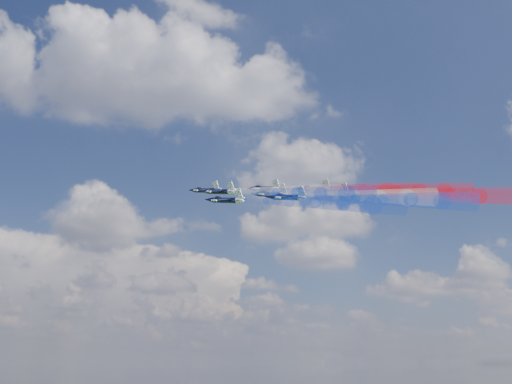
{
  "coord_description": "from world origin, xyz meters",
  "views": [
    {
      "loc": [
        2.37,
        -135.58,
        116.12
      ],
      "look_at": [
        10.86,
        9.09,
        160.21
      ],
      "focal_mm": 39.69,
      "sensor_mm": 36.0,
      "label": 1
    }
  ],
  "objects": [
    {
      "name": "jet_lead",
      "position": [
        -3.17,
        20.08,
        163.79
      ],
      "size": [
        16.23,
        16.16,
        8.42
      ],
      "primitive_type": null,
      "rotation": [
        0.2,
        -0.28,
        0.8
      ],
      "color": "black"
    },
    {
      "name": "jet_rear_left",
      "position": [
        17.29,
        -6.61,
        154.25
      ],
      "size": [
        16.23,
        16.16,
        8.42
      ],
      "primitive_type": null,
      "rotation": [
        0.2,
        -0.28,
        0.8
      ],
      "color": "black"
    },
    {
      "name": "trail_inner_left",
      "position": [
        19.37,
        -10.23,
        154.33
      ],
      "size": [
        31.78,
        29.38,
        12.7
      ],
      "primitive_type": null,
      "rotation": [
        0.2,
        -0.28,
        0.8
      ],
      "color": "#173BC5"
    },
    {
      "name": "trail_inner_right",
      "position": [
        32.25,
        1.79,
        159.09
      ],
      "size": [
        31.78,
        29.38,
        12.7
      ],
      "primitive_type": null,
      "rotation": [
        0.2,
        -0.28,
        0.8
      ],
      "color": "red"
    },
    {
      "name": "trail_lead",
      "position": [
        15.32,
        3.96,
        158.92
      ],
      "size": [
        31.78,
        29.38,
        12.7
      ],
      "primitive_type": null,
      "rotation": [
        0.2,
        -0.28,
        0.8
      ],
      "color": "white"
    },
    {
      "name": "jet_inner_left",
      "position": [
        0.88,
        5.9,
        159.2
      ],
      "size": [
        16.23,
        16.16,
        8.42
      ],
      "primitive_type": null,
      "rotation": [
        0.2,
        -0.28,
        0.8
      ],
      "color": "black"
    },
    {
      "name": "trail_rear_left",
      "position": [
        35.78,
        -22.74,
        149.37
      ],
      "size": [
        31.78,
        29.38,
        12.7
      ],
      "primitive_type": null,
      "rotation": [
        0.2,
        -0.28,
        0.8
      ],
      "color": "#173BC5"
    },
    {
      "name": "jet_outer_right",
      "position": [
        27.95,
        17.57,
        164.07
      ],
      "size": [
        16.23,
        16.16,
        8.42
      ],
      "primitive_type": null,
      "rotation": [
        0.2,
        -0.28,
        0.8
      ],
      "color": "black"
    },
    {
      "name": "trail_outer_right",
      "position": [
        46.44,
        1.44,
        159.2
      ],
      "size": [
        31.78,
        29.38,
        12.7
      ],
      "primitive_type": null,
      "rotation": [
        0.2,
        -0.28,
        0.8
      ],
      "color": "red"
    },
    {
      "name": "jet_inner_right",
      "position": [
        13.75,
        17.92,
        163.97
      ],
      "size": [
        16.23,
        16.16,
        8.42
      ],
      "primitive_type": null,
      "rotation": [
        0.2,
        -0.28,
        0.8
      ],
      "color": "black"
    },
    {
      "name": "jet_center_third",
      "position": [
        14.28,
        5.73,
        158.66
      ],
      "size": [
        16.23,
        16.16,
        8.42
      ],
      "primitive_type": null,
      "rotation": [
        0.2,
        -0.28,
        0.8
      ],
      "color": "black"
    },
    {
      "name": "jet_outer_left",
      "position": [
        2.61,
        -8.32,
        152.8
      ],
      "size": [
        16.23,
        16.16,
        8.42
      ],
      "primitive_type": null,
      "rotation": [
        0.2,
        -0.28,
        0.8
      ],
      "color": "black"
    },
    {
      "name": "trail_rear_right",
      "position": [
        48.49,
        -11.79,
        153.97
      ],
      "size": [
        31.78,
        29.38,
        12.7
      ],
      "primitive_type": null,
      "rotation": [
        0.2,
        -0.28,
        0.8
      ],
      "color": "red"
    },
    {
      "name": "trail_center_third",
      "position": [
        32.77,
        -10.39,
        153.79
      ],
      "size": [
        31.78,
        29.38,
        12.7
      ],
      "primitive_type": null,
      "rotation": [
        0.2,
        -0.28,
        0.8
      ],
      "color": "white"
    },
    {
      "name": "trail_outer_left",
      "position": [
        21.1,
        -24.45,
        147.92
      ],
      "size": [
        31.78,
        29.38,
        12.7
      ],
      "primitive_type": null,
      "rotation": [
        0.2,
        -0.28,
        0.8
      ],
      "color": "#173BC5"
    },
    {
      "name": "jet_rear_right",
      "position": [
        30.0,
        4.34,
        158.84
      ],
      "size": [
        16.23,
        16.16,
        8.42
      ],
      "primitive_type": null,
      "rotation": [
        0.2,
        -0.28,
        0.8
      ],
      "color": "black"
    }
  ]
}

